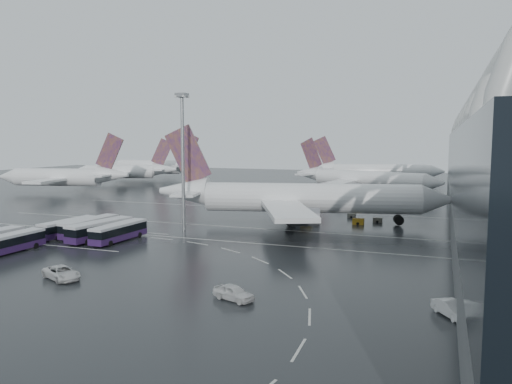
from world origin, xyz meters
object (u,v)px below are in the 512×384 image
(gse_cart_belly_a, at_px, (358,221))
(van_curve_a, at_px, (62,273))
(van_curve_c, at_px, (452,309))
(gse_cart_belly_c, at_px, (307,221))
(bus_row_near_c, at_px, (100,229))
(airliner_main, at_px, (296,199))
(floodlight_mast, at_px, (183,145))
(bus_row_far_b, at_px, (10,243))
(gse_cart_belly_b, at_px, (352,215))
(airliner_gate_b, at_px, (361,179))
(gse_cart_belly_d, at_px, (378,220))
(airliner_gate_c, at_px, (374,171))
(van_curve_b, at_px, (234,292))
(bus_row_near_a, at_px, (69,227))
(jet_remote_mid, at_px, (126,172))
(jet_remote_far, at_px, (156,167))
(bus_row_near_d, at_px, (119,231))
(jet_remote_west, at_px, (65,177))
(bus_row_near_b, at_px, (90,226))

(gse_cart_belly_a, bearing_deg, van_curve_a, -117.64)
(van_curve_a, height_order, van_curve_c, van_curve_a)
(gse_cart_belly_c, bearing_deg, bus_row_near_c, -136.17)
(gse_cart_belly_c, bearing_deg, airliner_main, 177.73)
(airliner_main, height_order, floodlight_mast, floodlight_mast)
(floodlight_mast, distance_m, gse_cart_belly_a, 40.84)
(gse_cart_belly_a, bearing_deg, bus_row_far_b, -135.70)
(airliner_main, xyz_separation_m, gse_cart_belly_c, (2.43, -0.10, -4.76))
(bus_row_near_c, bearing_deg, gse_cart_belly_b, -34.44)
(gse_cart_belly_c, bearing_deg, airliner_gate_b, 88.79)
(gse_cart_belly_b, xyz_separation_m, gse_cart_belly_d, (6.55, -4.79, 0.02))
(airliner_gate_c, xyz_separation_m, van_curve_b, (5.15, -162.59, -4.08))
(bus_row_near_a, bearing_deg, gse_cart_belly_b, -43.45)
(jet_remote_mid, bearing_deg, van_curve_c, 113.56)
(jet_remote_far, bearing_deg, bus_row_near_d, 117.07)
(bus_row_near_c, height_order, gse_cart_belly_c, bus_row_near_c)
(bus_row_near_c, distance_m, gse_cart_belly_d, 58.64)
(van_curve_c, height_order, gse_cart_belly_c, van_curve_c)
(jet_remote_west, height_order, gse_cart_belly_a, jet_remote_west)
(airliner_main, relative_size, van_curve_a, 10.08)
(bus_row_near_c, distance_m, floodlight_mast, 22.80)
(bus_row_near_d, distance_m, van_curve_c, 59.24)
(bus_row_near_a, bearing_deg, gse_cart_belly_c, -48.15)
(van_curve_a, height_order, gse_cart_belly_c, van_curve_a)
(bus_row_near_a, xyz_separation_m, gse_cart_belly_b, (46.46, 41.35, -1.20))
(van_curve_a, bearing_deg, gse_cart_belly_c, 3.98)
(van_curve_c, bearing_deg, floodlight_mast, 112.34)
(bus_row_near_c, bearing_deg, gse_cart_belly_c, -37.91)
(bus_row_near_a, distance_m, van_curve_b, 50.29)
(gse_cart_belly_b, bearing_deg, bus_row_near_b, -137.13)
(van_curve_b, distance_m, gse_cart_belly_b, 65.37)
(jet_remote_west, bearing_deg, bus_row_near_d, 124.43)
(bus_row_near_b, bearing_deg, bus_row_near_d, -102.57)
(bus_row_near_a, distance_m, gse_cart_belly_c, 48.59)
(airliner_gate_c, bearing_deg, bus_row_near_d, -113.86)
(airliner_main, height_order, bus_row_far_b, airliner_main)
(bus_row_near_a, xyz_separation_m, van_curve_b, (44.20, -23.98, -0.83))
(van_curve_c, distance_m, floodlight_mast, 62.74)
(airliner_gate_b, height_order, floodlight_mast, floodlight_mast)
(bus_row_far_b, distance_m, gse_cart_belly_c, 57.96)
(airliner_gate_c, bearing_deg, van_curve_b, -100.98)
(van_curve_b, distance_m, gse_cart_belly_a, 56.70)
(gse_cart_belly_d, bearing_deg, floodlight_mast, -146.65)
(floodlight_mast, bearing_deg, bus_row_near_c, -125.20)
(bus_row_far_b, xyz_separation_m, floodlight_mast, (16.42, 27.89, 15.49))
(airliner_gate_c, xyz_separation_m, gse_cart_belly_b, (7.41, -97.26, -4.45))
(airliner_gate_b, distance_m, bus_row_far_b, 117.77)
(gse_cart_belly_a, bearing_deg, gse_cart_belly_d, 48.53)
(bus_row_near_b, bearing_deg, bus_row_near_c, -115.81)
(bus_row_near_d, relative_size, bus_row_far_b, 1.04)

